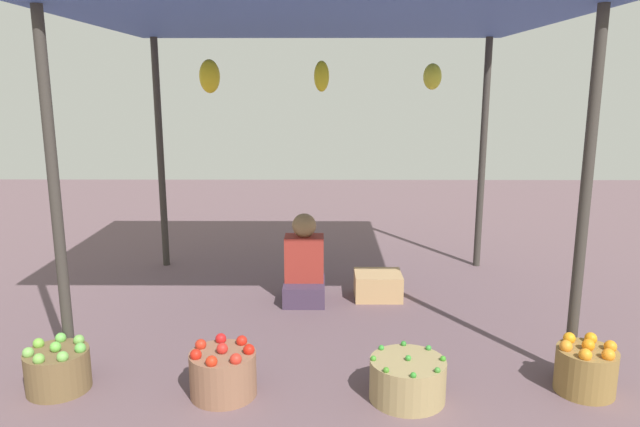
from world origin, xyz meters
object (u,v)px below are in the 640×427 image
(vendor_person, at_px, (304,268))
(basket_green_chilies, at_px, (407,379))
(basket_oranges, at_px, (586,369))
(basket_red_tomatoes, at_px, (223,372))
(basket_green_apples, at_px, (58,369))
(wooden_crate_near_vendor, at_px, (378,285))

(vendor_person, distance_m, basket_green_chilies, 1.83)
(basket_oranges, bearing_deg, basket_red_tomatoes, -178.67)
(vendor_person, bearing_deg, basket_green_apples, -133.10)
(basket_red_tomatoes, bearing_deg, wooden_crate_near_vendor, 57.25)
(basket_red_tomatoes, bearing_deg, basket_green_chilies, -2.09)
(vendor_person, height_order, wooden_crate_near_vendor, vendor_person)
(vendor_person, xyz_separation_m, basket_green_apples, (-1.49, -1.59, -0.16))
(basket_red_tomatoes, relative_size, basket_green_chilies, 0.88)
(basket_red_tomatoes, xyz_separation_m, wooden_crate_near_vendor, (1.10, 1.71, -0.03))
(basket_green_apples, bearing_deg, basket_red_tomatoes, -3.16)
(basket_green_apples, distance_m, basket_red_tomatoes, 1.04)
(vendor_person, xyz_separation_m, wooden_crate_near_vendor, (0.66, 0.06, -0.18))
(basket_red_tomatoes, xyz_separation_m, basket_green_chilies, (1.12, -0.04, -0.02))
(basket_green_chilies, distance_m, basket_oranges, 1.12)
(basket_oranges, xyz_separation_m, wooden_crate_near_vendor, (-1.14, 1.66, -0.04))
(basket_red_tomatoes, height_order, basket_green_chilies, basket_red_tomatoes)
(basket_green_apples, distance_m, basket_oranges, 3.28)
(basket_oranges, bearing_deg, basket_green_chilies, -175.24)
(basket_green_chilies, bearing_deg, wooden_crate_near_vendor, 90.74)
(vendor_person, distance_m, basket_oranges, 2.40)
(basket_oranges, bearing_deg, vendor_person, 138.36)
(vendor_person, bearing_deg, basket_oranges, -41.64)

